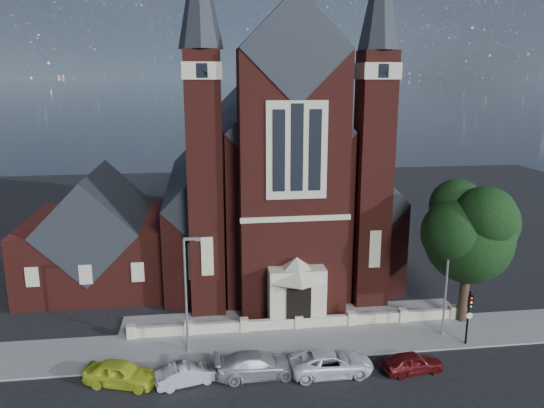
{
  "coord_description": "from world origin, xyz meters",
  "views": [
    {
      "loc": [
        -6.72,
        -28.79,
        18.0
      ],
      "look_at": [
        -1.23,
        12.0,
        8.2
      ],
      "focal_mm": 35.0,
      "sensor_mm": 36.0,
      "label": 1
    }
  ],
  "objects": [
    {
      "name": "car_silver_b",
      "position": [
        -3.71,
        0.54,
        0.76
      ],
      "size": [
        5.3,
        2.27,
        1.52
      ],
      "primitive_type": "imported",
      "rotation": [
        0.0,
        0.0,
        1.6
      ],
      "color": "#94959B",
      "rests_on": "ground"
    },
    {
      "name": "pavement_strip",
      "position": [
        0.0,
        4.5,
        0.0
      ],
      "size": [
        60.0,
        5.0,
        0.12
      ],
      "primitive_type": "cube",
      "color": "gray",
      "rests_on": "ground"
    },
    {
      "name": "forecourt_wall",
      "position": [
        0.0,
        6.5,
        0.0
      ],
      "size": [
        24.0,
        0.4,
        0.9
      ],
      "primitive_type": "cube",
      "color": "#AFA68B",
      "rests_on": "ground"
    },
    {
      "name": "traffic_signal",
      "position": [
        11.0,
        2.43,
        2.58
      ],
      "size": [
        0.28,
        0.42,
        4.0
      ],
      "color": "black",
      "rests_on": "ground"
    },
    {
      "name": "car_white_suv",
      "position": [
        0.91,
        0.25,
        0.73
      ],
      "size": [
        5.3,
        2.49,
        1.46
      ],
      "primitive_type": "imported",
      "rotation": [
        0.0,
        0.0,
        1.58
      ],
      "color": "white",
      "rests_on": "ground"
    },
    {
      "name": "ground",
      "position": [
        0.0,
        15.0,
        0.0
      ],
      "size": [
        120.0,
        120.0,
        0.0
      ],
      "primitive_type": "plane",
      "color": "black",
      "rests_on": "ground"
    },
    {
      "name": "street_lamp_left",
      "position": [
        -7.91,
        4.0,
        4.6
      ],
      "size": [
        1.16,
        0.22,
        8.09
      ],
      "color": "gray",
      "rests_on": "ground"
    },
    {
      "name": "car_dark_red",
      "position": [
        5.99,
        -0.29,
        0.66
      ],
      "size": [
        4.0,
        1.97,
        1.31
      ],
      "primitive_type": "imported",
      "rotation": [
        0.0,
        0.0,
        1.68
      ],
      "color": "#530E10",
      "rests_on": "ground"
    },
    {
      "name": "church",
      "position": [
        -0.0,
        22.94,
        8.19
      ],
      "size": [
        20.01,
        34.9,
        29.2
      ],
      "color": "#481813",
      "rests_on": "ground"
    },
    {
      "name": "car_lime_van",
      "position": [
        -11.91,
        0.7,
        0.76
      ],
      "size": [
        4.77,
        3.07,
        1.51
      ],
      "primitive_type": "imported",
      "rotation": [
        0.0,
        0.0,
        1.26
      ],
      "color": "#C4D42A",
      "rests_on": "ground"
    },
    {
      "name": "car_silver_a",
      "position": [
        -7.99,
        0.28,
        0.63
      ],
      "size": [
        4.06,
        2.32,
        1.27
      ],
      "primitive_type": "imported",
      "rotation": [
        0.0,
        0.0,
        1.84
      ],
      "color": "#A5A7AC",
      "rests_on": "ground"
    },
    {
      "name": "street_tree",
      "position": [
        12.6,
        5.71,
        6.96
      ],
      "size": [
        6.4,
        6.6,
        10.7
      ],
      "color": "black",
      "rests_on": "ground"
    },
    {
      "name": "forecourt_paving",
      "position": [
        0.0,
        8.5,
        0.0
      ],
      "size": [
        26.0,
        3.0,
        0.14
      ],
      "primitive_type": "cube",
      "color": "gray",
      "rests_on": "ground"
    },
    {
      "name": "parish_hall",
      "position": [
        -16.0,
        18.0,
        4.01
      ],
      "size": [
        12.0,
        12.2,
        10.24
      ],
      "color": "#481813",
      "rests_on": "ground"
    },
    {
      "name": "street_lamp_right",
      "position": [
        10.09,
        4.0,
        4.6
      ],
      "size": [
        1.16,
        0.22,
        8.09
      ],
      "color": "gray",
      "rests_on": "ground"
    }
  ]
}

